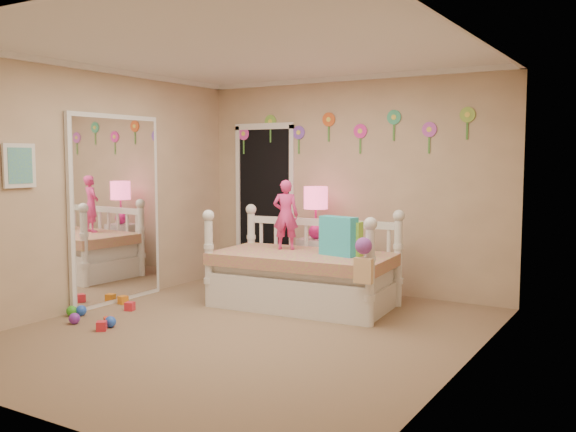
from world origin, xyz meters
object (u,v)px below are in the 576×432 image
Objects in this scene: nightstand at (315,265)px; daybed at (303,258)px; table_lamp at (316,204)px; child at (286,215)px.

daybed is at bearing -64.35° from nightstand.
daybed is at bearing -71.44° from table_lamp.
nightstand is at bearing 104.19° from daybed.
child is 1.21× the size of nightstand.
child reaches higher than daybed.
child is at bearing -88.27° from nightstand.
table_lamp is at bearing -116.93° from child.
daybed is 0.56m from child.
child is 0.90m from nightstand.
daybed is 3.11× the size of table_lamp.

